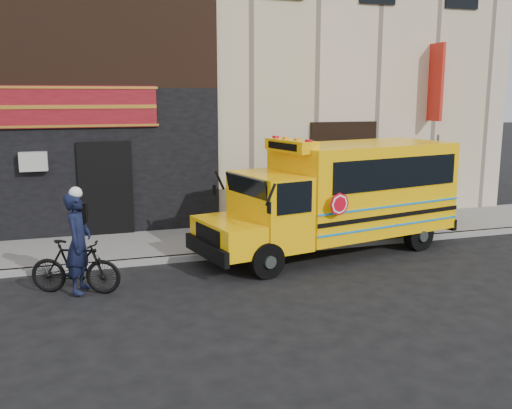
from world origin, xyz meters
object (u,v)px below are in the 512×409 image
object	(u,v)px
sign_pole	(436,181)
cyclist	(79,245)
school_bus	(343,193)
bicycle	(75,267)

from	to	relation	value
sign_pole	cyclist	bearing A→B (deg)	-168.66
cyclist	school_bus	bearing A→B (deg)	-59.20
school_bus	bicycle	world-z (taller)	school_bus
school_bus	cyclist	size ratio (longest dim) A/B	3.54
school_bus	sign_pole	size ratio (longest dim) A/B	2.49
bicycle	cyclist	xyz separation A→B (m)	(0.09, -0.06, 0.46)
school_bus	cyclist	bearing A→B (deg)	-168.03
school_bus	bicycle	xyz separation A→B (m)	(-6.54, -1.31, -0.95)
bicycle	sign_pole	bearing A→B (deg)	-57.15
school_bus	cyclist	world-z (taller)	school_bus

